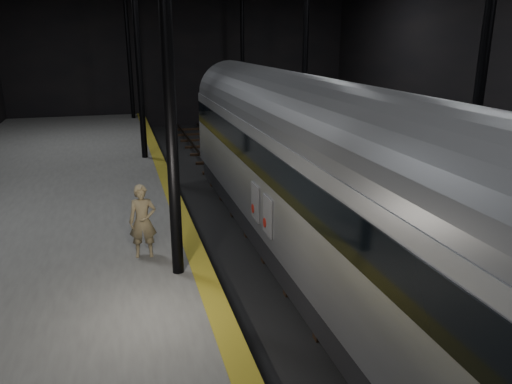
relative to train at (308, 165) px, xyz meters
name	(u,v)px	position (x,y,z in m)	size (l,w,h in m)	color
ground	(280,233)	(0.00, 2.28, -2.86)	(44.00, 44.00, 0.00)	black
platform_left	(33,243)	(-7.50, 2.28, -2.36)	(9.00, 43.80, 1.00)	#50504E
platform_right	(474,200)	(7.50, 2.28, -2.36)	(9.00, 43.80, 1.00)	#50504E
tactile_strip	(180,213)	(-3.25, 2.28, -1.85)	(0.50, 43.80, 0.01)	olive
track	(280,231)	(0.00, 2.28, -2.79)	(2.40, 43.00, 0.24)	#3F3328
train	(308,165)	(0.00, 0.00, 0.00)	(2.87, 19.18, 5.13)	#96979D
woman	(143,221)	(-4.48, -0.61, -0.95)	(0.67, 0.44, 1.82)	#8D7B56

